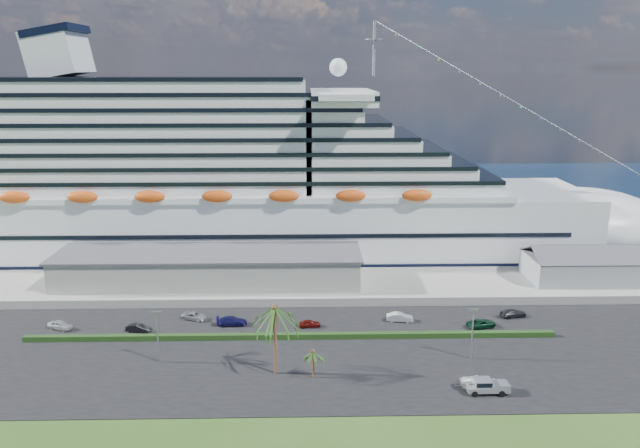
{
  "coord_description": "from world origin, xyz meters",
  "views": [
    {
      "loc": [
        -5.38,
        -79.97,
        43.82
      ],
      "look_at": [
        -2.87,
        30.0,
        16.25
      ],
      "focal_mm": 35.0,
      "sensor_mm": 36.0,
      "label": 1
    }
  ],
  "objects_px": {
    "parked_car_3": "(232,321)",
    "pickup_truck": "(487,385)",
    "cruise_ship": "(237,187)",
    "boat_trailer": "(479,381)"
  },
  "relations": [
    {
      "from": "parked_car_3",
      "to": "pickup_truck",
      "type": "height_order",
      "value": "pickup_truck"
    },
    {
      "from": "cruise_ship",
      "to": "pickup_truck",
      "type": "bearing_deg",
      "value": -58.36
    },
    {
      "from": "cruise_ship",
      "to": "boat_trailer",
      "type": "distance_m",
      "value": 78.24
    },
    {
      "from": "cruise_ship",
      "to": "boat_trailer",
      "type": "height_order",
      "value": "cruise_ship"
    },
    {
      "from": "pickup_truck",
      "to": "boat_trailer",
      "type": "height_order",
      "value": "pickup_truck"
    },
    {
      "from": "cruise_ship",
      "to": "pickup_truck",
      "type": "distance_m",
      "value": 79.64
    },
    {
      "from": "parked_car_3",
      "to": "boat_trailer",
      "type": "xyz_separation_m",
      "value": [
        37.13,
        -23.2,
        0.38
      ]
    },
    {
      "from": "pickup_truck",
      "to": "cruise_ship",
      "type": "bearing_deg",
      "value": 121.64
    },
    {
      "from": "cruise_ship",
      "to": "parked_car_3",
      "type": "relative_size",
      "value": 35.82
    },
    {
      "from": "cruise_ship",
      "to": "pickup_truck",
      "type": "height_order",
      "value": "cruise_ship"
    }
  ]
}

